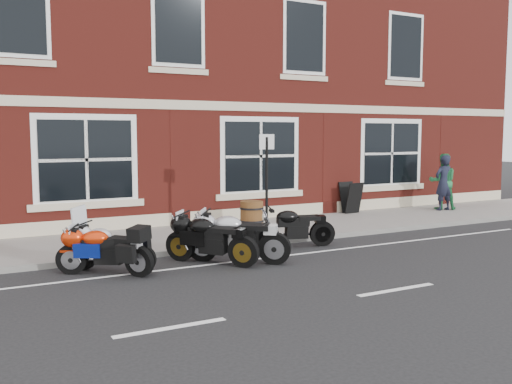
% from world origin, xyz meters
% --- Properties ---
extents(ground, '(80.00, 80.00, 0.00)m').
position_xyz_m(ground, '(0.00, 0.00, 0.00)').
color(ground, black).
rests_on(ground, ground).
extents(sidewalk, '(30.00, 3.00, 0.12)m').
position_xyz_m(sidewalk, '(0.00, 3.00, 0.06)').
color(sidewalk, slate).
rests_on(sidewalk, ground).
extents(kerb, '(30.00, 0.16, 0.12)m').
position_xyz_m(kerb, '(0.00, 1.42, 0.06)').
color(kerb, slate).
rests_on(kerb, ground).
extents(pub_building, '(24.00, 12.00, 12.00)m').
position_xyz_m(pub_building, '(0.00, 10.50, 6.00)').
color(pub_building, maroon).
rests_on(pub_building, ground).
extents(moto_touring_silver, '(1.25, 1.59, 1.26)m').
position_xyz_m(moto_touring_silver, '(-3.98, 0.49, 0.51)').
color(moto_touring_silver, black).
rests_on(moto_touring_silver, ground).
extents(moto_sport_red, '(1.70, 1.01, 0.84)m').
position_xyz_m(moto_sport_red, '(-4.07, 0.43, 0.48)').
color(moto_sport_red, black).
rests_on(moto_sport_red, ground).
extents(moto_sport_black, '(1.37, 1.73, 0.94)m').
position_xyz_m(moto_sport_black, '(-1.98, 0.28, 0.54)').
color(moto_sport_black, black).
rests_on(moto_sport_black, ground).
extents(moto_sport_silver, '(1.74, 1.50, 0.97)m').
position_xyz_m(moto_sport_silver, '(-1.46, 0.13, 0.56)').
color(moto_sport_silver, black).
rests_on(moto_sport_silver, ground).
extents(moto_naked_black, '(1.91, 0.64, 0.88)m').
position_xyz_m(moto_naked_black, '(0.39, 0.93, 0.50)').
color(moto_naked_black, black).
rests_on(moto_naked_black, ground).
extents(pedestrian_left, '(0.68, 0.46, 1.81)m').
position_xyz_m(pedestrian_left, '(7.70, 3.31, 1.03)').
color(pedestrian_left, black).
rests_on(pedestrian_left, sidewalk).
extents(pedestrian_right, '(1.14, 1.09, 1.85)m').
position_xyz_m(pedestrian_right, '(7.85, 3.49, 1.04)').
color(pedestrian_right, '#1C6436').
rests_on(pedestrian_right, sidewalk).
extents(a_board_sign, '(0.63, 0.46, 0.99)m').
position_xyz_m(a_board_sign, '(4.60, 4.20, 0.61)').
color(a_board_sign, black).
rests_on(a_board_sign, sidewalk).
extents(barrel_planter, '(0.64, 0.64, 0.71)m').
position_xyz_m(barrel_planter, '(0.51, 3.19, 0.48)').
color(barrel_planter, '#4E2615').
rests_on(barrel_planter, sidewalk).
extents(parking_sign, '(0.34, 0.13, 2.49)m').
position_xyz_m(parking_sign, '(0.05, 1.55, 1.56)').
color(parking_sign, black).
rests_on(parking_sign, sidewalk).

